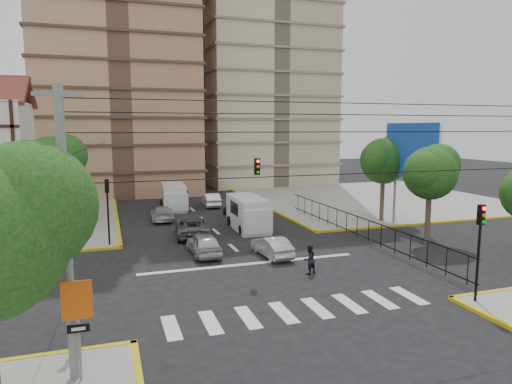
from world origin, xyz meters
name	(u,v)px	position (x,y,z in m)	size (l,w,h in m)	color
ground	(257,270)	(0.00, 0.00, 0.00)	(160.00, 160.00, 0.00)	black
sidewalk_ne	(371,199)	(20.00, 20.00, 0.07)	(26.00, 26.00, 0.15)	gray
crosswalk_stripes	(300,310)	(0.00, -6.00, 0.01)	(12.00, 2.40, 0.01)	silver
stop_line	(251,264)	(0.00, 1.20, 0.01)	(13.00, 0.40, 0.01)	silver
tower_beige	(262,12)	(14.00, 40.00, 24.00)	(17.00, 16.00, 48.00)	tan
park_fence	(357,239)	(9.00, 4.50, 0.00)	(0.10, 22.50, 1.66)	black
billboard	(412,153)	(14.45, 6.00, 6.00)	(0.36, 6.20, 8.10)	slate
tree_park_a	(431,171)	(13.08, 2.01, 5.01)	(4.41, 3.60, 6.83)	#473828
tree_park_c	(384,159)	(14.09, 9.01, 5.34)	(4.65, 3.80, 7.25)	#473828
tree_tudor	(51,162)	(-11.90, 16.01, 5.22)	(5.39, 4.40, 7.43)	#473828
traffic_light_se	(480,237)	(7.80, -7.80, 3.11)	(0.28, 0.22, 4.40)	black
traffic_light_nw	(108,201)	(-7.80, 7.80, 3.11)	(0.28, 0.22, 4.40)	black
traffic_light_hanging	(270,168)	(0.00, -2.04, 5.90)	(18.00, 9.12, 0.92)	black
utility_pole_sw	(66,233)	(-9.00, -9.00, 4.77)	(1.40, 0.28, 9.00)	slate
district_sign	(77,309)	(-8.80, -9.24, 2.45)	(0.90, 0.12, 3.20)	slate
van_right_lane	(249,214)	(2.59, 9.79, 1.23)	(2.36, 5.66, 2.52)	silver
van_left_lane	(174,197)	(-1.63, 20.60, 1.17)	(2.53, 5.51, 2.41)	silver
car_silver_front_left	(204,244)	(-2.20, 3.95, 0.70)	(1.65, 4.11, 1.40)	#B9B9BE
car_white_front_right	(272,246)	(1.73, 2.29, 0.62)	(1.32, 3.78, 1.25)	silver
car_grey_mid_left	(192,226)	(-1.98, 9.09, 0.72)	(2.39, 5.18, 1.44)	slate
car_silver_rear_left	(162,213)	(-3.39, 15.58, 0.64)	(1.79, 4.40, 1.28)	silver
car_darkgrey_mid_right	(235,210)	(2.96, 15.20, 0.64)	(1.50, 3.73, 1.27)	#242527
car_white_rear_right	(211,200)	(2.14, 21.08, 0.69)	(1.45, 4.17, 1.37)	white
pedestrian_sw_corner	(75,332)	(-9.04, -7.50, 1.00)	(0.62, 0.41, 1.70)	maroon
pedestrian_crosswalk	(309,259)	(2.47, -1.54, 0.81)	(0.78, 0.61, 1.61)	black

